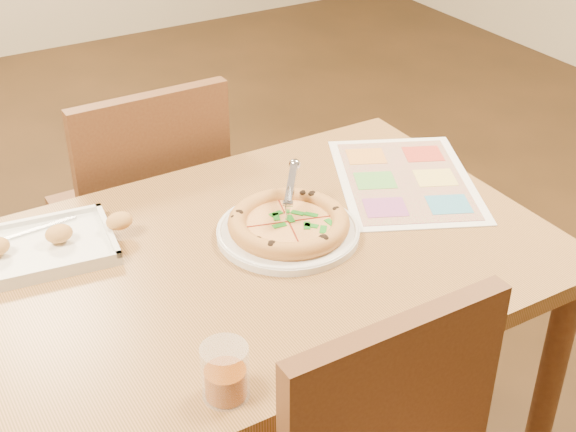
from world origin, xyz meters
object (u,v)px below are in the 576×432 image
chair_far (146,196)px  plate (288,232)px  dining_table (248,289)px  pizza (289,223)px  glass_tumbler (225,375)px  menu (405,180)px  appetizer_tray (42,247)px  pizza_cutter (290,190)px

chair_far → plate: 0.61m
dining_table → pizza: (0.12, 0.03, 0.12)m
glass_tumbler → menu: size_ratio=0.22×
dining_table → appetizer_tray: size_ratio=3.43×
pizza_cutter → menu: pizza_cutter is taller
dining_table → pizza_cutter: 0.24m
pizza → pizza_cutter: bearing=55.3°
chair_far → glass_tumbler: 0.99m
plate → glass_tumbler: size_ratio=3.10×
appetizer_tray → glass_tumbler: glass_tumbler is taller
pizza_cutter → chair_far: bearing=54.0°
appetizer_tray → menu: bearing=-9.2°
appetizer_tray → chair_far: bearing=45.2°
pizza → appetizer_tray: bearing=157.3°
glass_tumbler → dining_table: bearing=57.0°
appetizer_tray → glass_tumbler: 0.59m
menu → glass_tumbler: bearing=-148.6°
chair_far → pizza: bearing=101.7°
menu → plate: bearing=-170.0°
plate → menu: 0.38m
pizza → plate: bearing=-151.1°
dining_table → plate: plate is taller
pizza → menu: (0.37, 0.06, -0.03)m
dining_table → appetizer_tray: (-0.37, 0.23, 0.10)m
plate → menu: (0.37, 0.07, -0.01)m
glass_tumbler → menu: glass_tumbler is taller
dining_table → pizza_cutter: size_ratio=10.63×
chair_far → pizza_cutter: 0.60m
appetizer_tray → pizza: bearing=-22.7°
plate → menu: size_ratio=0.70×
pizza_cutter → glass_tumbler: bearing=176.7°
dining_table → menu: (0.49, 0.09, 0.09)m
dining_table → pizza: pizza is taller
pizza_cutter → appetizer_tray: pizza_cutter is taller
dining_table → chair_far: size_ratio=2.77×
chair_far → plate: (0.12, -0.58, 0.16)m
chair_far → glass_tumbler: (-0.22, -0.94, 0.20)m
dining_table → glass_tumbler: (-0.22, -0.34, 0.13)m
glass_tumbler → pizza_cutter: bearing=48.1°
chair_far → pizza: 0.61m
plate → appetizer_tray: (-0.48, 0.20, 0.01)m
dining_table → menu: 0.51m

